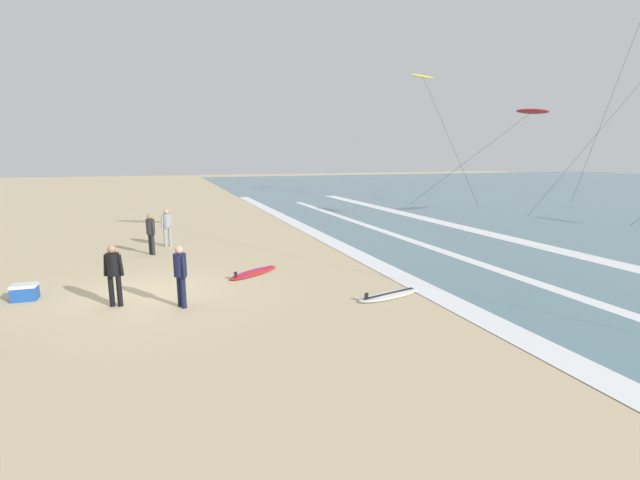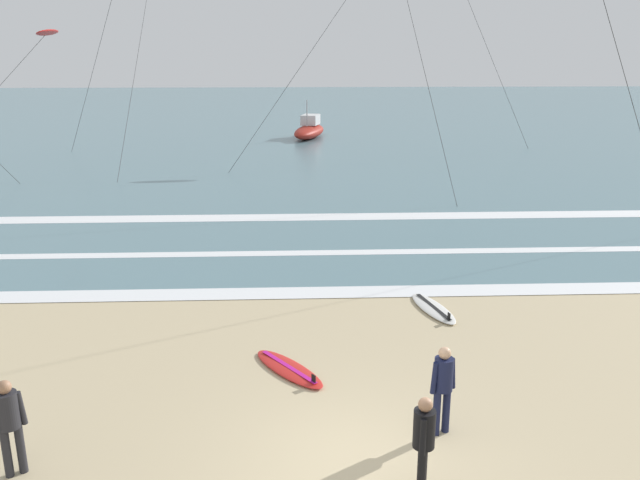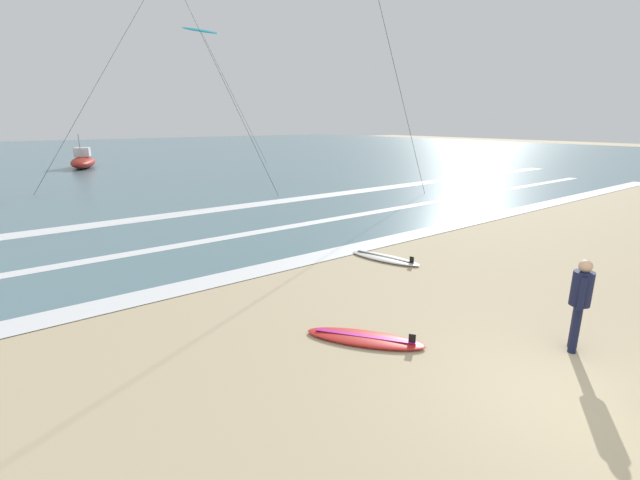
{
  "view_description": "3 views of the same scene",
  "coord_description": "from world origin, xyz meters",
  "px_view_note": "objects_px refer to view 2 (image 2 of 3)",
  "views": [
    {
      "loc": [
        12.74,
        0.58,
        3.81
      ],
      "look_at": [
        -1.65,
        5.67,
        0.89
      ],
      "focal_mm": 24.81,
      "sensor_mm": 36.0,
      "label": 1
    },
    {
      "loc": [
        -1.08,
        -8.94,
        6.36
      ],
      "look_at": [
        -0.4,
        7.23,
        1.57
      ],
      "focal_mm": 37.08,
      "sensor_mm": 36.0,
      "label": 2
    },
    {
      "loc": [
        -6.0,
        -1.82,
        3.76
      ],
      "look_at": [
        -0.61,
        5.29,
        1.28
      ],
      "focal_mm": 24.31,
      "sensor_mm": 36.0,
      "label": 3
    }
  ],
  "objects_px": {
    "surfer_background_far": "(9,419)",
    "kite_red_distant_high": "(47,33)",
    "surfboard_near_water": "(433,308)",
    "surfboard_foreground_flat": "(289,369)",
    "surfer_left_far": "(443,382)",
    "surfer_left_near": "(424,438)",
    "offshore_boat": "(309,130)"
  },
  "relations": [
    {
      "from": "surfer_background_far",
      "to": "kite_red_distant_high",
      "type": "relative_size",
      "value": 0.18
    },
    {
      "from": "surfboard_near_water",
      "to": "surfboard_foreground_flat",
      "type": "xyz_separation_m",
      "value": [
        -3.6,
        -3.06,
        0.0
      ]
    },
    {
      "from": "surfer_left_far",
      "to": "surfer_background_far",
      "type": "bearing_deg",
      "value": -172.93
    },
    {
      "from": "surfer_left_near",
      "to": "surfboard_foreground_flat",
      "type": "distance_m",
      "value": 4.5
    },
    {
      "from": "surfboard_near_water",
      "to": "offshore_boat",
      "type": "distance_m",
      "value": 32.08
    },
    {
      "from": "surfer_left_far",
      "to": "offshore_boat",
      "type": "relative_size",
      "value": 0.29
    },
    {
      "from": "surfer_left_far",
      "to": "surfboard_foreground_flat",
      "type": "bearing_deg",
      "value": 137.86
    },
    {
      "from": "surfer_left_near",
      "to": "kite_red_distant_high",
      "type": "height_order",
      "value": "kite_red_distant_high"
    },
    {
      "from": "surfer_background_far",
      "to": "surfer_left_far",
      "type": "height_order",
      "value": "same"
    },
    {
      "from": "surfer_background_far",
      "to": "kite_red_distant_high",
      "type": "distance_m",
      "value": 27.77
    },
    {
      "from": "surfboard_foreground_flat",
      "to": "surfer_left_far",
      "type": "bearing_deg",
      "value": -42.14
    },
    {
      "from": "surfer_left_near",
      "to": "kite_red_distant_high",
      "type": "bearing_deg",
      "value": 117.61
    },
    {
      "from": "surfboard_near_water",
      "to": "surfboard_foreground_flat",
      "type": "bearing_deg",
      "value": -139.63
    },
    {
      "from": "surfer_background_far",
      "to": "surfer_left_far",
      "type": "relative_size",
      "value": 1.0
    },
    {
      "from": "surfboard_near_water",
      "to": "surfboard_foreground_flat",
      "type": "relative_size",
      "value": 1.07
    },
    {
      "from": "surfer_left_far",
      "to": "surfboard_near_water",
      "type": "relative_size",
      "value": 0.73
    },
    {
      "from": "surfer_background_far",
      "to": "surfboard_near_water",
      "type": "distance_m",
      "value": 10.02
    },
    {
      "from": "surfer_left_far",
      "to": "kite_red_distant_high",
      "type": "relative_size",
      "value": 0.18
    },
    {
      "from": "kite_red_distant_high",
      "to": "surfboard_near_water",
      "type": "bearing_deg",
      "value": -51.63
    },
    {
      "from": "surfer_background_far",
      "to": "offshore_boat",
      "type": "height_order",
      "value": "offshore_boat"
    },
    {
      "from": "surfer_background_far",
      "to": "surfboard_foreground_flat",
      "type": "distance_m",
      "value": 5.34
    },
    {
      "from": "surfer_left_near",
      "to": "surfboard_foreground_flat",
      "type": "height_order",
      "value": "surfer_left_near"
    },
    {
      "from": "surfer_left_near",
      "to": "surfboard_foreground_flat",
      "type": "bearing_deg",
      "value": 116.41
    },
    {
      "from": "surfer_background_far",
      "to": "surfer_left_far",
      "type": "distance_m",
      "value": 6.83
    },
    {
      "from": "kite_red_distant_high",
      "to": "offshore_boat",
      "type": "xyz_separation_m",
      "value": [
        13.36,
        12.27,
        -6.37
      ]
    },
    {
      "from": "surfboard_foreground_flat",
      "to": "kite_red_distant_high",
      "type": "xyz_separation_m",
      "value": [
        -12.02,
        22.78,
        6.87
      ]
    },
    {
      "from": "surfer_left_near",
      "to": "surfer_background_far",
      "type": "distance_m",
      "value": 6.19
    },
    {
      "from": "surfboard_foreground_flat",
      "to": "kite_red_distant_high",
      "type": "distance_m",
      "value": 26.66
    },
    {
      "from": "kite_red_distant_high",
      "to": "surfer_left_far",
      "type": "bearing_deg",
      "value": -59.82
    },
    {
      "from": "surfer_left_near",
      "to": "surfer_left_far",
      "type": "distance_m",
      "value": 1.72
    },
    {
      "from": "surfer_background_far",
      "to": "offshore_boat",
      "type": "bearing_deg",
      "value": 81.77
    },
    {
      "from": "kite_red_distant_high",
      "to": "surfboard_foreground_flat",
      "type": "bearing_deg",
      "value": -62.18
    }
  ]
}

